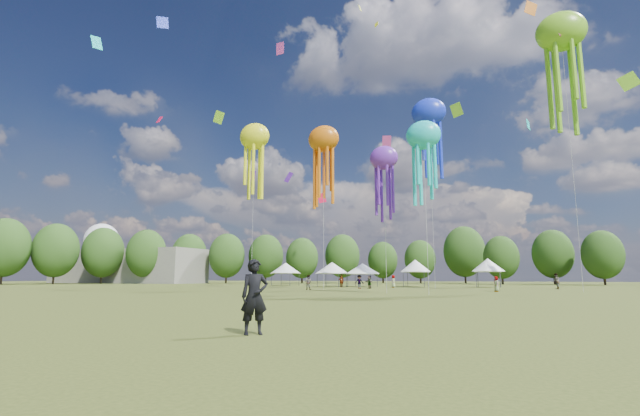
% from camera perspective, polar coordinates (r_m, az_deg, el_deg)
% --- Properties ---
extents(ground, '(300.00, 300.00, 0.00)m').
position_cam_1_polar(ground, '(19.70, -28.62, -11.88)').
color(ground, '#384416').
rests_on(ground, ground).
extents(observer_main, '(0.82, 0.81, 1.91)m').
position_cam_1_polar(observer_main, '(11.92, -8.26, -10.98)').
color(observer_main, black).
rests_on(observer_main, ground).
extents(spectator_near, '(0.85, 0.68, 1.70)m').
position_cam_1_polar(spectator_near, '(53.01, -1.51, -9.35)').
color(spectator_near, gray).
rests_on(spectator_near, ground).
extents(spectators_far, '(29.16, 15.00, 1.90)m').
position_cam_1_polar(spectators_far, '(60.14, 10.99, -9.10)').
color(spectators_far, gray).
rests_on(spectators_far, ground).
extents(festival_tents, '(37.89, 11.82, 4.17)m').
position_cam_1_polar(festival_tents, '(71.66, 6.38, -7.43)').
color(festival_tents, '#47474C').
rests_on(festival_tents, ground).
extents(show_kites, '(43.74, 22.92, 29.62)m').
position_cam_1_polar(show_kites, '(56.20, 10.54, 10.72)').
color(show_kites, orange).
rests_on(show_kites, ground).
extents(small_kites, '(74.60, 50.49, 46.83)m').
position_cam_1_polar(small_kites, '(63.48, 7.56, 17.79)').
color(small_kites, orange).
rests_on(small_kites, ground).
extents(treeline, '(201.57, 95.24, 13.43)m').
position_cam_1_polar(treeline, '(77.46, 8.64, -4.84)').
color(treeline, '#38281C').
rests_on(treeline, ground).
extents(hangar, '(40.00, 12.00, 8.00)m').
position_cam_1_polar(hangar, '(121.41, -23.18, -6.81)').
color(hangar, gray).
rests_on(hangar, ground).
extents(radome, '(9.00, 9.00, 16.00)m').
position_cam_1_polar(radome, '(137.49, -25.88, -4.28)').
color(radome, white).
rests_on(radome, ground).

